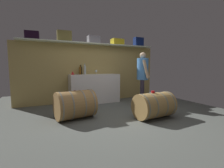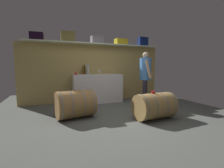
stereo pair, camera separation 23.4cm
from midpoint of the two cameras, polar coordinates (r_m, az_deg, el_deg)
The scene contains 18 objects.
ground_plane at distance 4.10m, azimuth 2.14°, elevation -10.54°, with size 6.01×7.68×0.02m, color #575C57.
back_wall_panel at distance 5.52m, azimuth -4.73°, elevation 3.86°, with size 4.81×0.10×1.90m, color tan.
high_shelf_board at distance 5.42m, azimuth -4.36°, elevation 14.06°, with size 4.43×0.40×0.03m, color silver.
toolcase_black at distance 5.22m, azimuth -24.19°, elevation 15.28°, with size 0.36×0.27×0.22m, color black.
toolcase_olive at distance 5.27m, azimuth -14.24°, elevation 16.08°, with size 0.42×0.19×0.32m, color olive.
toolcase_grey at distance 5.45m, azimuth -4.13°, elevation 15.46°, with size 0.39×0.23×0.24m, color gray.
toolcase_yellow at distance 5.76m, azimuth 4.42°, elevation 14.78°, with size 0.41×0.28×0.21m, color yellow.
toolcase_navy at distance 6.19m, azimuth 12.05°, elevation 14.59°, with size 0.36×0.19×0.32m, color navy.
work_cabinet at distance 5.24m, azimuth -3.93°, elevation -1.58°, with size 1.59×0.53×0.93m, color white.
wine_bottle_amber at distance 5.16m, azimuth -8.95°, elevation 4.93°, with size 0.06×0.06×0.30m.
wine_bottle_clear at distance 5.16m, azimuth -7.35°, elevation 5.18°, with size 0.08×0.08×0.34m.
wine_bottle_dark at distance 5.28m, azimuth -8.66°, elevation 4.95°, with size 0.08×0.08×0.31m.
wine_glass at distance 5.21m, azimuth -3.34°, elevation 4.59°, with size 0.08×0.08×0.14m.
red_funnel at distance 5.07m, azimuth -11.56°, elevation 3.92°, with size 0.11×0.11×0.10m, color red.
wine_barrel_near at distance 3.76m, azimuth 16.62°, elevation -7.55°, with size 0.91×0.64×0.59m.
wine_barrel_far at distance 3.75m, azimuth -11.25°, elevation -7.04°, with size 0.92×0.75×0.65m.
tasting_cup at distance 3.68m, azimuth 16.26°, elevation -2.85°, with size 0.07×0.07×0.04m, color red.
winemaker_pouring at distance 4.91m, azimuth 13.25°, elevation 3.85°, with size 0.50×0.52×1.61m.
Camera 2 is at (-1.45, -3.10, 1.16)m, focal length 25.56 mm.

